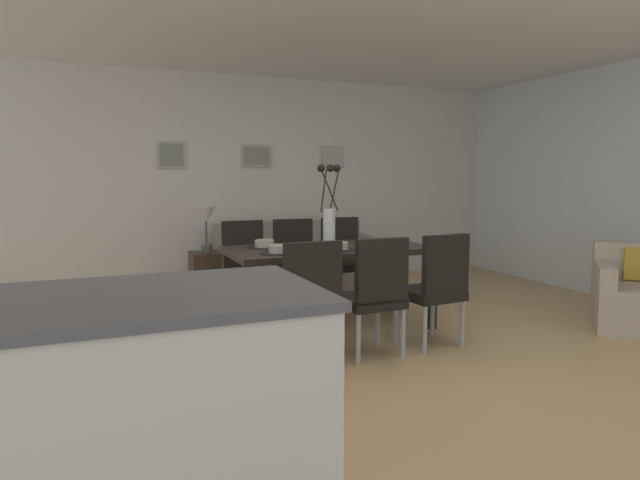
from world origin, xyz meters
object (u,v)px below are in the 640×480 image
object	(u,v)px
dining_chair_mid_left	(436,284)
bowl_near_right	(264,243)
dining_chair_near_right	(246,262)
dining_chair_mid_right	(344,256)
side_table	(207,275)
sofa	(297,266)
framed_picture_right	(333,157)
framed_picture_left	(171,155)
bowl_far_left	(339,245)
centerpiece_vase	(329,215)
dining_chair_near_left	(308,297)
table_lamp	(206,219)
framed_picture_center	(257,156)
dining_chair_far_left	(374,291)
dining_chair_far_right	(296,259)
dining_table	(329,256)
bowl_near_left	(279,248)

from	to	relation	value
dining_chair_mid_left	bowl_near_right	world-z (taller)	dining_chair_mid_left
dining_chair_near_right	dining_chair_mid_right	size ratio (longest dim) A/B	1.00
bowl_near_right	side_table	world-z (taller)	bowl_near_right
dining_chair_mid_left	sofa	bearing A→B (deg)	94.66
framed_picture_right	dining_chair_near_right	bearing A→B (deg)	-138.50
framed_picture_left	dining_chair_mid_left	bearing A→B (deg)	-62.46
dining_chair_near_right	bowl_far_left	world-z (taller)	dining_chair_near_right
side_table	framed_picture_left	bearing A→B (deg)	115.89
dining_chair_near_right	centerpiece_vase	size ratio (longest dim) A/B	1.25
dining_chair_mid_left	dining_chair_near_right	bearing A→B (deg)	123.16
dining_chair_near_left	framed_picture_left	size ratio (longest dim) A/B	2.83
table_lamp	framed_picture_center	distance (m)	1.20
dining_chair_far_left	bowl_far_left	bearing A→B (deg)	89.14
bowl_near_right	sofa	xyz separation A→B (m)	(0.90, 1.57, -0.50)
dining_chair_near_right	dining_chair_far_left	world-z (taller)	same
centerpiece_vase	framed_picture_left	world-z (taller)	framed_picture_left
centerpiece_vase	sofa	distance (m)	1.95
framed_picture_left	dining_chair_far_right	bearing A→B (deg)	-53.33
sofa	dining_chair_mid_left	bearing A→B (deg)	-85.34
dining_chair_mid_right	table_lamp	distance (m)	1.60
dining_chair_near_left	framed_picture_center	bearing A→B (deg)	80.09
dining_chair_far_left	table_lamp	size ratio (longest dim) A/B	1.80
centerpiece_vase	framed_picture_right	bearing A→B (deg)	65.21
dining_table	dining_chair_mid_left	distance (m)	1.02
dining_chair_far_left	table_lamp	distance (m)	2.69
bowl_near_right	dining_chair_near_right	bearing A→B (deg)	89.70
dining_chair_far_left	dining_chair_mid_left	world-z (taller)	same
dining_chair_near_right	side_table	world-z (taller)	dining_chair_near_right
bowl_far_left	framed_picture_left	distance (m)	2.80
dining_chair_far_right	side_table	xyz separation A→B (m)	(-0.77, 0.83, -0.25)
dining_chair_far_right	sofa	world-z (taller)	dining_chair_far_right
dining_chair_far_right	dining_chair_mid_right	world-z (taller)	same
framed_picture_center	framed_picture_right	world-z (taller)	framed_picture_right
dining_chair_near_right	bowl_near_left	distance (m)	1.09
dining_table	side_table	bearing A→B (deg)	114.43
dining_chair_near_left	dining_chair_far_right	world-z (taller)	same
dining_table	table_lamp	bearing A→B (deg)	114.43
bowl_near_right	framed_picture_center	size ratio (longest dim) A/B	0.45
dining_chair_near_left	bowl_near_right	xyz separation A→B (m)	(0.00, 1.06, 0.27)
bowl_near_right	framed_picture_left	xyz separation A→B (m)	(-0.50, 2.05, 0.84)
bowl_near_right	dining_chair_far_right	bearing A→B (deg)	50.23
bowl_near_left	bowl_far_left	xyz separation A→B (m)	(0.54, 0.00, 0.00)
bowl_near_left	side_table	distance (m)	1.97
bowl_near_left	framed_picture_right	bearing A→B (deg)	57.21
table_lamp	framed_picture_left	xyz separation A→B (m)	(-0.28, 0.57, 0.72)
framed_picture_right	dining_chair_near_left	bearing A→B (deg)	-117.01
sofa	table_lamp	distance (m)	1.28
dining_table	table_lamp	distance (m)	1.86
dining_chair_near_left	framed_picture_center	world-z (taller)	framed_picture_center
dining_table	framed_picture_center	distance (m)	2.45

